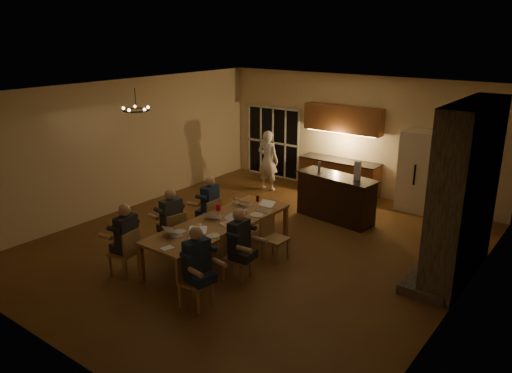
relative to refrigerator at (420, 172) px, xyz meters
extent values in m
plane|color=brown|center=(-1.90, -4.15, -1.00)|extent=(9.00, 9.00, 0.00)
cube|color=beige|center=(-1.90, 0.37, 0.60)|extent=(8.00, 0.04, 3.20)
cube|color=beige|center=(-5.92, -4.15, 0.60)|extent=(0.04, 9.00, 3.20)
cube|color=beige|center=(2.12, -4.15, 0.60)|extent=(0.04, 9.00, 3.20)
cube|color=white|center=(-1.90, -4.15, 2.22)|extent=(8.00, 9.00, 0.04)
cube|color=black|center=(-4.60, 0.32, 0.05)|extent=(1.86, 0.08, 2.10)
cube|color=#676051|center=(1.80, -2.95, 0.60)|extent=(0.58, 2.50, 3.20)
cube|color=beige|center=(0.00, 0.00, 0.00)|extent=(0.90, 0.68, 2.00)
cube|color=#9D683E|center=(-2.14, -4.98, -0.62)|extent=(1.10, 3.28, 0.75)
cube|color=black|center=(-1.32, -1.78, -0.46)|extent=(2.01, 0.92, 1.08)
imported|color=white|center=(-3.94, -0.87, -0.16)|extent=(0.66, 0.47, 1.68)
torus|color=black|center=(-4.20, -5.13, 1.75)|extent=(0.55, 0.55, 0.03)
cylinder|color=silver|center=(-2.19, -5.48, -0.20)|extent=(0.07, 0.07, 0.10)
cylinder|color=silver|center=(-1.99, -4.36, -0.20)|extent=(0.09, 0.09, 0.10)
cylinder|color=silver|center=(-2.50, -4.11, -0.20)|extent=(0.07, 0.07, 0.10)
cylinder|color=red|center=(-1.80, -6.27, -0.19)|extent=(0.09, 0.09, 0.12)
cylinder|color=red|center=(-2.59, -4.51, -0.19)|extent=(0.10, 0.10, 0.12)
cylinder|color=#B2B2B7|center=(-2.14, -5.72, -0.19)|extent=(0.06, 0.06, 0.12)
cylinder|color=#3F0F0C|center=(-2.28, -3.57, -0.19)|extent=(0.07, 0.07, 0.12)
cylinder|color=silver|center=(-1.77, -5.58, -0.24)|extent=(0.24, 0.24, 0.02)
cylinder|color=silver|center=(-2.40, -5.81, -0.24)|extent=(0.22, 0.22, 0.02)
cylinder|color=silver|center=(-1.78, -4.27, -0.24)|extent=(0.28, 0.28, 0.02)
cube|color=white|center=(-2.05, -6.45, -0.24)|extent=(0.19, 0.24, 0.01)
cylinder|color=#99999E|center=(-1.82, -1.72, 0.20)|extent=(0.08, 0.08, 0.24)
cube|color=silver|center=(-0.81, -1.78, 0.29)|extent=(0.16, 0.16, 0.42)
camera|label=1|loc=(3.86, -11.77, 3.35)|focal=35.00mm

